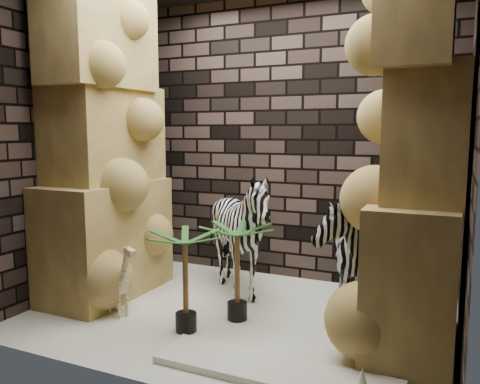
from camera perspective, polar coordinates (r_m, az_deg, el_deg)
The scene contains 13 objects.
floor at distance 4.26m, azimuth -0.35°, elevation -14.61°, with size 3.50×3.50×0.00m, color #EFF0CA.
wall_back at distance 5.11m, azimuth 5.52°, elevation 6.28°, with size 3.50×3.50×0.00m, color black.
wall_front at distance 2.86m, azimuth -10.91°, elevation 5.40°, with size 3.50×3.50×0.00m, color black.
wall_left at distance 4.94m, azimuth -19.24°, elevation 5.87°, with size 3.00×3.00×0.00m, color black.
wall_right at distance 3.59m, azimuth 26.04°, elevation 5.16°, with size 3.00×3.00×0.00m, color black.
rock_pillar_left at distance 4.71m, azimuth -16.13°, elevation 5.94°, with size 0.68×1.30×3.00m, color tan, non-canonical shape.
rock_pillar_right at distance 3.60m, azimuth 20.76°, elevation 5.43°, with size 0.58×1.25×3.00m, color tan, non-canonical shape.
zebra_right at distance 4.19m, azimuth 12.03°, elevation -6.01°, with size 0.58×1.07×1.27m, color white.
zebra_left at distance 4.57m, azimuth 0.08°, elevation -5.83°, with size 0.98×1.21×1.10m, color white.
giraffe_toy at distance 4.30m, azimuth -14.57°, elevation -9.75°, with size 0.35×0.12×0.69m, color beige, non-canonical shape.
palm_front at distance 4.04m, azimuth -0.34°, elevation -9.57°, with size 0.36×0.36×0.83m, color #17461F, non-canonical shape.
palm_back at distance 3.84m, azimuth -6.57°, elevation -10.61°, with size 0.36×0.36×0.82m, color #17461F, non-canonical shape.
surfboard at distance 3.33m, azimuth 4.04°, elevation -20.68°, with size 1.63×0.40×0.05m, color white.
Camera 1 is at (1.65, -3.59, 1.59)m, focal length 35.53 mm.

